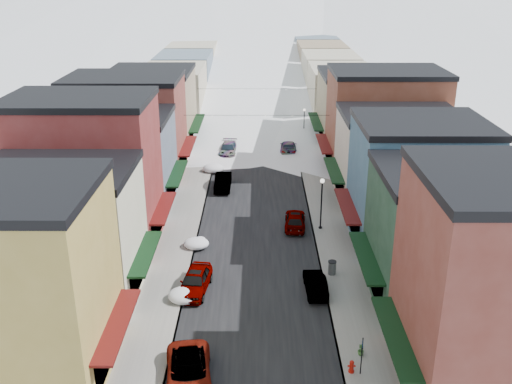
{
  "coord_description": "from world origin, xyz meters",
  "views": [
    {
      "loc": [
        0.2,
        -22.66,
        21.64
      ],
      "look_at": [
        0.0,
        27.12,
        2.01
      ],
      "focal_mm": 40.0,
      "sensor_mm": 36.0,
      "label": 1
    }
  ],
  "objects_px": {
    "car_white_suv": "(189,373)",
    "car_dark_hatch": "(223,182)",
    "car_green_sedan": "(315,284)",
    "trash_can": "(332,267)",
    "streetlamp_near": "(322,197)",
    "car_silver_sedan": "(195,281)",
    "fire_hydrant": "(352,367)"
  },
  "relations": [
    {
      "from": "car_white_suv",
      "to": "car_dark_hatch",
      "type": "distance_m",
      "value": 30.15
    },
    {
      "from": "trash_can",
      "to": "fire_hydrant",
      "type": "bearing_deg",
      "value": -91.15
    },
    {
      "from": "car_dark_hatch",
      "to": "car_green_sedan",
      "type": "distance_m",
      "value": 21.85
    },
    {
      "from": "car_silver_sedan",
      "to": "car_green_sedan",
      "type": "xyz_separation_m",
      "value": [
        8.6,
        -0.09,
        -0.14
      ]
    },
    {
      "from": "car_dark_hatch",
      "to": "car_green_sedan",
      "type": "height_order",
      "value": "car_dark_hatch"
    },
    {
      "from": "trash_can",
      "to": "streetlamp_near",
      "type": "bearing_deg",
      "value": 90.27
    },
    {
      "from": "car_green_sedan",
      "to": "trash_can",
      "type": "xyz_separation_m",
      "value": [
        1.46,
        2.29,
        0.03
      ]
    },
    {
      "from": "streetlamp_near",
      "to": "car_white_suv",
      "type": "bearing_deg",
      "value": -114.88
    },
    {
      "from": "car_dark_hatch",
      "to": "car_green_sedan",
      "type": "bearing_deg",
      "value": -69.01
    },
    {
      "from": "car_silver_sedan",
      "to": "fire_hydrant",
      "type": "bearing_deg",
      "value": -35.07
    },
    {
      "from": "car_dark_hatch",
      "to": "streetlamp_near",
      "type": "bearing_deg",
      "value": -47.2
    },
    {
      "from": "car_silver_sedan",
      "to": "car_green_sedan",
      "type": "distance_m",
      "value": 8.6
    },
    {
      "from": "car_silver_sedan",
      "to": "fire_hydrant",
      "type": "distance_m",
      "value": 13.32
    },
    {
      "from": "car_white_suv",
      "to": "car_silver_sedan",
      "type": "distance_m",
      "value": 9.85
    },
    {
      "from": "car_white_suv",
      "to": "fire_hydrant",
      "type": "bearing_deg",
      "value": -2.06
    },
    {
      "from": "car_silver_sedan",
      "to": "streetlamp_near",
      "type": "distance_m",
      "value": 14.58
    },
    {
      "from": "car_dark_hatch",
      "to": "car_silver_sedan",
      "type": "bearing_deg",
      "value": -92.17
    },
    {
      "from": "car_white_suv",
      "to": "streetlamp_near",
      "type": "distance_m",
      "value": 22.35
    },
    {
      "from": "car_silver_sedan",
      "to": "streetlamp_near",
      "type": "height_order",
      "value": "streetlamp_near"
    },
    {
      "from": "car_silver_sedan",
      "to": "trash_can",
      "type": "bearing_deg",
      "value": 19.67
    },
    {
      "from": "car_white_suv",
      "to": "streetlamp_near",
      "type": "bearing_deg",
      "value": 57.8
    },
    {
      "from": "car_white_suv",
      "to": "car_dark_hatch",
      "type": "bearing_deg",
      "value": 82.43
    },
    {
      "from": "car_silver_sedan",
      "to": "fire_hydrant",
      "type": "xyz_separation_m",
      "value": [
        9.83,
        -8.98,
        -0.3
      ]
    },
    {
      "from": "trash_can",
      "to": "streetlamp_near",
      "type": "height_order",
      "value": "streetlamp_near"
    },
    {
      "from": "car_white_suv",
      "to": "streetlamp_near",
      "type": "xyz_separation_m",
      "value": [
        9.35,
        20.17,
        2.33
      ]
    },
    {
      "from": "car_dark_hatch",
      "to": "car_green_sedan",
      "type": "relative_size",
      "value": 1.16
    },
    {
      "from": "fire_hydrant",
      "to": "streetlamp_near",
      "type": "xyz_separation_m",
      "value": [
        0.19,
        19.32,
        2.58
      ]
    },
    {
      "from": "car_silver_sedan",
      "to": "streetlamp_near",
      "type": "relative_size",
      "value": 1.01
    },
    {
      "from": "car_white_suv",
      "to": "fire_hydrant",
      "type": "distance_m",
      "value": 9.21
    },
    {
      "from": "car_white_suv",
      "to": "car_green_sedan",
      "type": "relative_size",
      "value": 1.34
    },
    {
      "from": "car_white_suv",
      "to": "car_green_sedan",
      "type": "distance_m",
      "value": 12.56
    },
    {
      "from": "car_white_suv",
      "to": "trash_can",
      "type": "bearing_deg",
      "value": 44.69
    }
  ]
}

